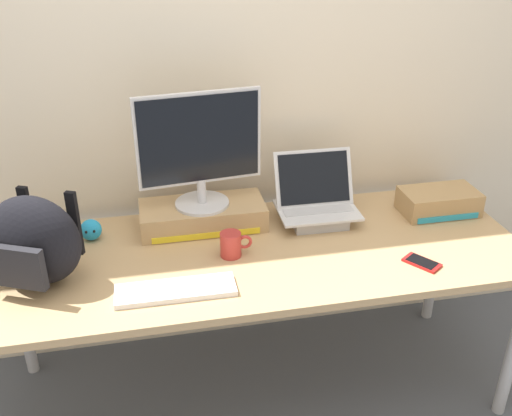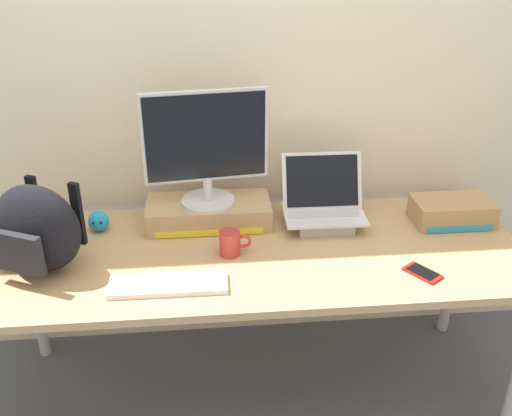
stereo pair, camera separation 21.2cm
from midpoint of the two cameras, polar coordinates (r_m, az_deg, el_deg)
The scene contains 12 objects.
ground_plane at distance 2.66m, azimuth -2.38°, elevation -17.39°, with size 20.00×20.00×0.00m, color #515660.
back_wall at distance 2.44m, azimuth -4.95°, elevation 13.67°, with size 7.00×0.10×2.60m, color beige.
desk at distance 2.25m, azimuth -2.70°, elevation -5.50°, with size 2.05×0.77×0.71m.
toner_box_yellow at distance 2.38m, azimuth -7.79°, elevation -0.78°, with size 0.50×0.23×0.10m.
desktop_monitor at distance 2.26m, azimuth -8.24°, elevation 5.72°, with size 0.49×0.22×0.46m.
open_laptop at distance 2.40m, azimuth 3.44°, elevation -0.06°, with size 0.33×0.25×0.28m.
external_keyboard at distance 2.01m, azimuth -10.90°, elevation -7.99°, with size 0.41×0.13×0.02m.
messenger_backpack at distance 2.13m, azimuth -23.65°, elevation -3.08°, with size 0.39×0.32×0.33m.
coffee_mug at distance 2.17m, azimuth -5.22°, elevation -3.65°, with size 0.12×0.08×0.10m.
cell_phone at distance 2.19m, azimuth 13.31°, elevation -5.31°, with size 0.13×0.15×0.01m.
plush_toy at distance 2.39m, azimuth -18.35°, elevation -2.11°, with size 0.08×0.08×0.08m.
toner_box_cyan at distance 2.56m, azimuth 15.25°, elevation 0.55°, with size 0.32×0.18×0.10m.
Camera 1 is at (-0.39, -1.86, 1.87)m, focal length 40.82 mm.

